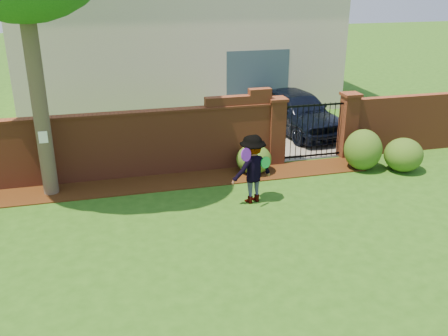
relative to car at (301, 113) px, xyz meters
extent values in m
cube|color=#265415|center=(-4.16, -6.38, -0.72)|extent=(80.00, 80.00, 0.01)
cube|color=#341A09|center=(-5.11, -3.04, -0.70)|extent=(11.10, 1.08, 0.03)
cube|color=brown|center=(-6.31, -2.38, 0.14)|extent=(8.70, 0.25, 1.70)
cube|color=brown|center=(-2.86, -2.38, 1.14)|extent=(1.80, 0.25, 0.30)
cube|color=brown|center=(-2.26, -2.38, 1.37)|extent=(0.60, 0.25, 0.16)
cube|color=brown|center=(-6.31, -2.38, 1.02)|extent=(8.70, 0.31, 0.06)
cube|color=brown|center=(2.44, -2.38, 0.14)|extent=(4.00, 0.25, 1.70)
cube|color=brown|center=(-1.76, -2.38, 0.19)|extent=(0.42, 0.42, 1.80)
cube|color=brown|center=(-1.76, -2.38, 1.13)|extent=(0.50, 0.50, 0.08)
cube|color=brown|center=(0.44, -2.38, 0.19)|extent=(0.42, 0.42, 1.80)
cube|color=brown|center=(0.44, -2.38, 1.13)|extent=(0.50, 0.50, 0.08)
cylinder|color=black|center=(-1.47, -2.38, 0.14)|extent=(0.02, 0.02, 1.60)
cylinder|color=black|center=(-1.31, -2.38, 0.14)|extent=(0.02, 0.02, 1.60)
cylinder|color=black|center=(-1.15, -2.38, 0.14)|extent=(0.02, 0.02, 1.60)
cylinder|color=black|center=(-0.98, -2.38, 0.14)|extent=(0.02, 0.02, 1.60)
cylinder|color=black|center=(-0.82, -2.38, 0.14)|extent=(0.02, 0.02, 1.60)
cylinder|color=black|center=(-0.66, -2.38, 0.14)|extent=(0.02, 0.02, 1.60)
cylinder|color=black|center=(-0.50, -2.38, 0.14)|extent=(0.02, 0.02, 1.60)
cylinder|color=black|center=(-0.34, -2.38, 0.14)|extent=(0.02, 0.02, 1.60)
cylinder|color=black|center=(-0.18, -2.38, 0.14)|extent=(0.02, 0.02, 1.60)
cylinder|color=black|center=(-0.01, -2.38, 0.14)|extent=(0.02, 0.02, 1.60)
cylinder|color=black|center=(0.15, -2.38, 0.14)|extent=(0.02, 0.02, 1.60)
cube|color=black|center=(-0.66, -2.38, -0.59)|extent=(1.78, 0.03, 0.05)
cube|color=black|center=(-0.66, -2.38, 0.89)|extent=(1.78, 0.03, 0.05)
cube|color=slate|center=(-0.66, 1.62, -0.71)|extent=(3.20, 8.00, 0.01)
cube|color=beige|center=(-3.16, 5.62, 2.29)|extent=(12.00, 6.00, 6.00)
cube|color=#384C5B|center=(-0.66, 2.67, 0.49)|extent=(2.40, 0.12, 2.40)
imported|color=black|center=(0.00, 0.00, 0.00)|extent=(2.33, 4.39, 1.42)
cylinder|color=#47392B|center=(-7.76, -2.98, 2.79)|extent=(0.36, 0.36, 7.00)
cube|color=white|center=(-7.76, -3.17, 0.79)|extent=(0.20, 0.01, 0.28)
ellipsoid|color=#244F17|center=(-2.57, -2.93, -0.33)|extent=(0.95, 0.95, 0.77)
ellipsoid|color=#244F17|center=(0.37, -3.41, -0.15)|extent=(1.02, 1.02, 1.12)
ellipsoid|color=#244F17|center=(1.38, -3.80, -0.26)|extent=(1.02, 1.02, 0.91)
imported|color=gray|center=(-3.15, -4.66, 0.11)|extent=(1.19, 0.89, 1.63)
cylinder|color=purple|center=(-3.43, -4.99, 0.61)|extent=(0.30, 0.23, 0.30)
cylinder|color=green|center=(-2.87, -4.71, 0.27)|extent=(0.28, 0.16, 0.28)
camera|label=1|loc=(-6.46, -14.79, 4.35)|focal=39.99mm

